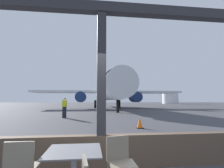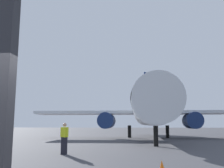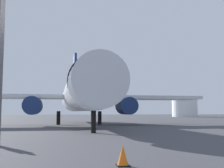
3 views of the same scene
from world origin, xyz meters
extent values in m
plane|color=#424247|center=(0.00, 40.00, 0.00)|extent=(220.00, 220.00, 0.00)
cylinder|color=silver|center=(3.05, 29.63, 3.43)|extent=(3.74, 26.50, 3.74)
cone|color=silver|center=(3.05, 15.08, 3.43)|extent=(3.56, 2.60, 3.56)
cylinder|color=black|center=(3.05, 16.98, 3.58)|extent=(3.82, 0.90, 3.82)
cube|color=silver|center=(-4.43, 29.56, 3.13)|extent=(13.09, 4.20, 0.36)
cube|color=silver|center=(10.53, 29.56, 3.13)|extent=(13.09, 4.20, 0.36)
cylinder|color=navy|center=(-2.02, 28.16, 2.13)|extent=(1.90, 3.20, 1.90)
cylinder|color=navy|center=(8.12, 28.16, 2.13)|extent=(1.90, 3.20, 1.90)
cube|color=navy|center=(3.05, 41.38, 7.70)|extent=(0.36, 4.40, 5.20)
cylinder|color=black|center=(3.05, 17.28, 0.78)|extent=(0.36, 0.36, 1.56)
cylinder|color=black|center=(0.65, 30.56, 0.78)|extent=(0.44, 0.44, 1.56)
cylinder|color=black|center=(5.45, 30.56, 0.78)|extent=(0.44, 0.44, 1.56)
cone|color=orange|center=(2.36, 5.21, 0.28)|extent=(0.32, 0.32, 0.57)
cube|color=black|center=(2.36, 5.21, 0.01)|extent=(0.36, 0.36, 0.03)
cylinder|color=white|center=(38.09, 76.56, 3.01)|extent=(7.49, 7.49, 6.02)
camera|label=1|loc=(-0.23, -3.89, 1.45)|focal=27.87mm
camera|label=2|loc=(1.62, -3.00, 1.63)|focal=41.24mm
camera|label=3|loc=(0.58, -2.47, 1.48)|focal=44.98mm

